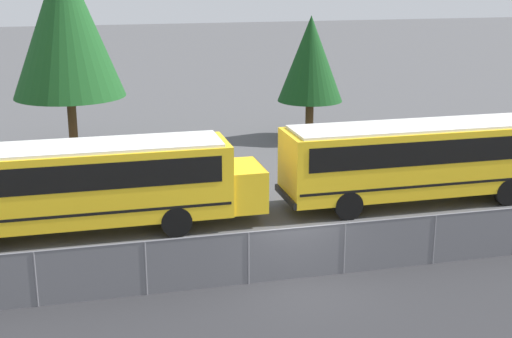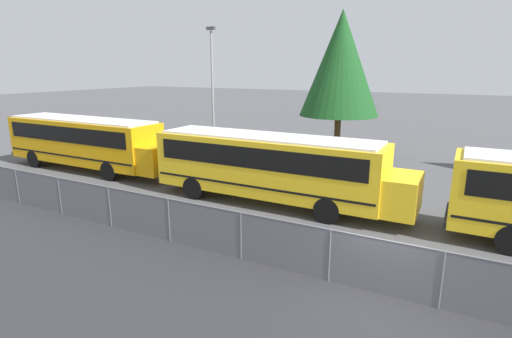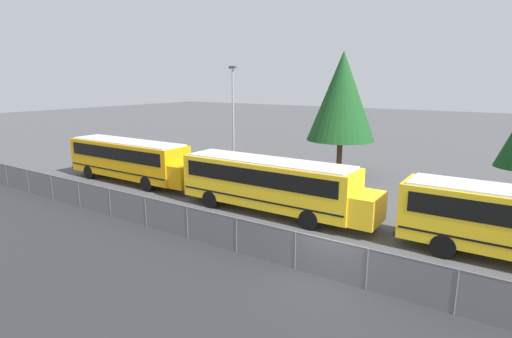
# 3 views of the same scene
# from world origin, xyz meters

# --- Properties ---
(ground_plane) EXTENTS (200.00, 200.00, 0.00)m
(ground_plane) POSITION_xyz_m (0.00, 0.00, 0.00)
(ground_plane) COLOR #4C4C4F
(fence) EXTENTS (63.42, 0.07, 1.66)m
(fence) POSITION_xyz_m (0.00, -0.00, 0.85)
(fence) COLOR #9EA0A5
(fence) RESTS_ON ground_plane
(school_bus_0) EXTENTS (12.22, 2.61, 3.21)m
(school_bus_0) POSITION_xyz_m (-19.00, 5.95, 1.93)
(school_bus_0) COLOR orange
(school_bus_0) RESTS_ON ground_plane
(school_bus_1) EXTENTS (12.22, 2.61, 3.21)m
(school_bus_1) POSITION_xyz_m (-6.12, 5.55, 1.93)
(school_bus_1) COLOR yellow
(school_bus_1) RESTS_ON ground_plane
(light_pole) EXTENTS (0.60, 0.24, 8.81)m
(light_pole) POSITION_xyz_m (-13.88, 12.35, 4.80)
(light_pole) COLOR gray
(light_pole) RESTS_ON ground_plane
(tree_1) EXTENTS (5.40, 5.40, 9.99)m
(tree_1) POSITION_xyz_m (-6.42, 16.80, 6.47)
(tree_1) COLOR #51381E
(tree_1) RESTS_ON ground_plane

